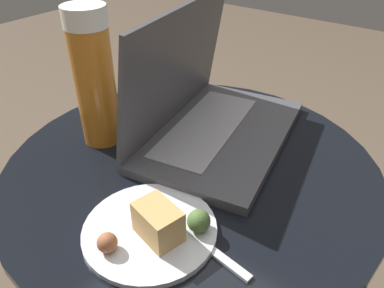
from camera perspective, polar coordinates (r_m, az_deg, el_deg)
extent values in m
cylinder|color=#9E9EA3|center=(0.88, -0.09, -17.84)|extent=(0.06, 0.06, 0.53)
cylinder|color=black|center=(0.68, -0.10, -3.48)|extent=(0.67, 0.67, 0.02)
cube|color=#47474C|center=(0.74, 4.69, 1.40)|extent=(0.41, 0.30, 0.02)
cube|color=gray|center=(0.74, 2.22, 2.73)|extent=(0.30, 0.16, 0.00)
cube|color=#47474C|center=(0.72, -2.31, 11.70)|extent=(0.37, 0.11, 0.23)
cube|color=silver|center=(0.72, -2.09, 11.62)|extent=(0.34, 0.10, 0.21)
cylinder|color=#C6701E|center=(0.71, -14.46, 8.32)|extent=(0.07, 0.07, 0.22)
cylinder|color=white|center=(0.67, -16.08, 18.23)|extent=(0.07, 0.07, 0.04)
cylinder|color=silver|center=(0.55, -6.42, -12.84)|extent=(0.19, 0.19, 0.01)
cube|color=tan|center=(0.52, -5.19, -11.77)|extent=(0.06, 0.07, 0.05)
sphere|color=#4C6B33|center=(0.53, 1.04, -11.65)|extent=(0.03, 0.03, 0.03)
sphere|color=#9E5B38|center=(0.52, -12.79, -14.45)|extent=(0.03, 0.03, 0.03)
cube|color=silver|center=(0.53, 3.55, -16.26)|extent=(0.03, 0.12, 0.00)
cube|color=silver|center=(0.56, -2.96, -11.60)|extent=(0.03, 0.05, 0.00)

